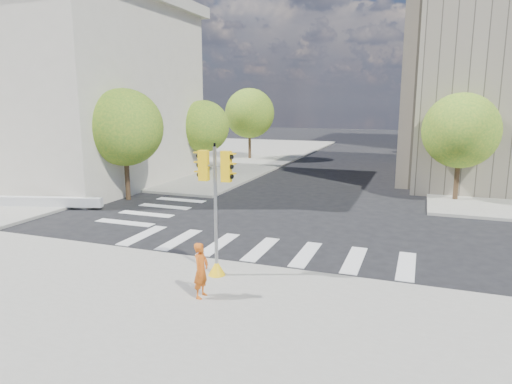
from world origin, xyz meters
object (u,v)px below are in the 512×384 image
lamp_near (466,119)px  planter_wall (47,202)px  photographer (201,270)px  lamp_far (453,114)px  traffic_signal (216,221)px

lamp_near → planter_wall: 25.42m
lamp_near → photographer: bearing=-111.1°
lamp_near → planter_wall: (-21.11, -13.52, -4.18)m
lamp_near → lamp_far: size_ratio=1.00×
lamp_far → lamp_near: bearing=-90.0°
traffic_signal → planter_wall: size_ratio=0.71×
traffic_signal → photographer: 1.98m
lamp_near → traffic_signal: lamp_near is taller
lamp_near → planter_wall: size_ratio=1.35×
planter_wall → lamp_far: bearing=36.5°
traffic_signal → planter_wall: bearing=153.9°
lamp_far → photographer: lamp_far is taller
lamp_near → lamp_far: same height
planter_wall → lamp_near: bearing=16.6°
traffic_signal → photographer: bearing=-80.9°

